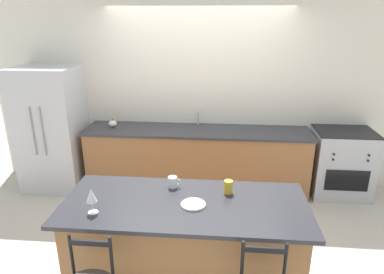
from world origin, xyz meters
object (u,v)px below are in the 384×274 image
Objects in this scene: refrigerator at (52,129)px; wine_glass at (91,196)px; oven_range at (341,163)px; pumpkin_decoration at (113,124)px; dinner_plate at (193,204)px; coffee_mug at (173,182)px; tumbler_cup at (228,187)px.

refrigerator is 8.50× the size of wine_glass.
pumpkin_decoration is (-3.18, 0.02, 0.48)m from oven_range.
pumpkin_decoration is at bearing 5.68° from refrigerator.
dinner_plate is at bearing -42.90° from refrigerator.
refrigerator is at bearing -174.32° from pumpkin_decoration.
dinner_plate is (2.17, -2.01, 0.09)m from refrigerator.
coffee_mug is (-2.07, -1.79, 0.53)m from oven_range.
wine_glass is at bearing -76.31° from pumpkin_decoration.
coffee_mug is 0.99× the size of pumpkin_decoration.
refrigerator is at bearing 143.90° from tumbler_cup.
wine_glass is at bearing -139.37° from oven_range.
coffee_mug is 0.49m from tumbler_cup.
refrigerator is at bearing 137.10° from dinner_plate.
oven_range is 2.84m from dinner_plate.
coffee_mug is 2.12m from pumpkin_decoration.
tumbler_cup is (1.04, 0.40, -0.09)m from wine_glass.
pumpkin_decoration is (-1.31, 2.10, -0.02)m from dinner_plate.
pumpkin_decoration reaches higher than oven_range.
tumbler_cup is at bearing -130.53° from oven_range.
coffee_mug reaches higher than oven_range.
dinner_plate is 1.78× the size of tumbler_cup.
refrigerator reaches higher than tumbler_cup.
wine_glass reaches higher than tumbler_cup.
tumbler_cup is (0.49, -0.06, 0.01)m from coffee_mug.
coffee_mug is at bearing -41.26° from refrigerator.
refrigerator is 3.03m from tumbler_cup.
refrigerator reaches higher than oven_range.
refrigerator is 15.05× the size of pumpkin_decoration.
refrigerator is 15.23× the size of tumbler_cup.
pumpkin_decoration is at bearing 130.49° from tumbler_cup.
oven_range is at bearing 40.82° from coffee_mug.
oven_range is at bearing 0.97° from refrigerator.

